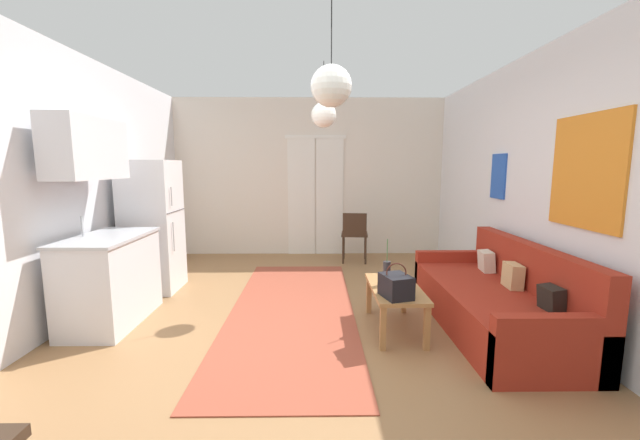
# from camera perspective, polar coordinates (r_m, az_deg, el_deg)

# --- Properties ---
(ground_plane) EXTENTS (5.25, 7.62, 0.10)m
(ground_plane) POSITION_cam_1_polar(r_m,az_deg,el_deg) (3.61, -2.43, -18.52)
(ground_plane) COLOR #996D44
(wall_back) EXTENTS (4.85, 0.13, 2.72)m
(wall_back) POSITION_cam_1_polar(r_m,az_deg,el_deg) (6.79, -1.59, 6.26)
(wall_back) COLOR silver
(wall_back) RESTS_ON ground_plane
(wall_right) EXTENTS (0.12, 7.22, 2.72)m
(wall_right) POSITION_cam_1_polar(r_m,az_deg,el_deg) (3.95, 34.39, 3.72)
(wall_right) COLOR silver
(wall_right) RESTS_ON ground_plane
(wall_left) EXTENTS (0.12, 7.22, 2.72)m
(wall_left) POSITION_cam_1_polar(r_m,az_deg,el_deg) (4.07, -38.26, 3.47)
(wall_left) COLOR silver
(wall_left) RESTS_ON ground_plane
(area_rug) EXTENTS (1.32, 3.59, 0.01)m
(area_rug) POSITION_cam_1_polar(r_m,az_deg,el_deg) (4.31, -4.16, -13.20)
(area_rug) COLOR #9E4733
(area_rug) RESTS_ON ground_plane
(couch) EXTENTS (0.90, 2.13, 0.83)m
(couch) POSITION_cam_1_polar(r_m,az_deg,el_deg) (4.15, 25.05, -11.01)
(couch) COLOR maroon
(couch) RESTS_ON ground_plane
(coffee_table) EXTENTS (0.46, 0.93, 0.43)m
(coffee_table) POSITION_cam_1_polar(r_m,az_deg,el_deg) (3.79, 11.12, -10.59)
(coffee_table) COLOR #A87542
(coffee_table) RESTS_ON ground_plane
(bamboo_vase) EXTENTS (0.07, 0.07, 0.45)m
(bamboo_vase) POSITION_cam_1_polar(r_m,az_deg,el_deg) (3.78, 9.90, -7.75)
(bamboo_vase) COLOR #2D2D33
(bamboo_vase) RESTS_ON coffee_table
(handbag) EXTENTS (0.29, 0.33, 0.31)m
(handbag) POSITION_cam_1_polar(r_m,az_deg,el_deg) (3.45, 11.25, -9.58)
(handbag) COLOR black
(handbag) RESTS_ON coffee_table
(refrigerator) EXTENTS (0.63, 0.62, 1.63)m
(refrigerator) POSITION_cam_1_polar(r_m,az_deg,el_deg) (5.23, -23.68, -0.84)
(refrigerator) COLOR white
(refrigerator) RESTS_ON ground_plane
(kitchen_counter) EXTENTS (0.60, 1.09, 2.02)m
(kitchen_counter) POSITION_cam_1_polar(r_m,az_deg,el_deg) (4.33, -29.39, -3.62)
(kitchen_counter) COLOR silver
(kitchen_counter) RESTS_ON ground_plane
(accent_chair) EXTENTS (0.46, 0.44, 0.82)m
(accent_chair) POSITION_cam_1_polar(r_m,az_deg,el_deg) (6.23, 5.17, -1.95)
(accent_chair) COLOR #382619
(accent_chair) RESTS_ON ground_plane
(pendant_lamp_near) EXTENTS (0.29, 0.29, 0.75)m
(pendant_lamp_near) POSITION_cam_1_polar(r_m,az_deg,el_deg) (2.81, 1.70, 19.32)
(pendant_lamp_near) COLOR black
(pendant_lamp_far) EXTENTS (0.29, 0.29, 0.73)m
(pendant_lamp_far) POSITION_cam_1_polar(r_m,az_deg,el_deg) (4.49, 0.56, 15.39)
(pendant_lamp_far) COLOR black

